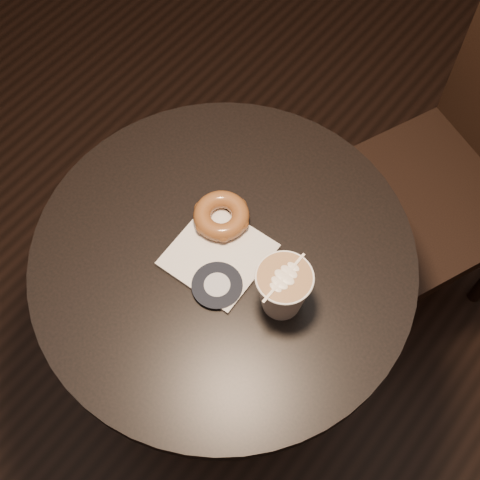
{
  "coord_description": "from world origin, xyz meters",
  "views": [
    {
      "loc": [
        0.36,
        -0.39,
        1.82
      ],
      "look_at": [
        0.01,
        0.03,
        0.79
      ],
      "focal_mm": 50.0,
      "sensor_mm": 36.0,
      "label": 1
    }
  ],
  "objects_px": {
    "cafe_table": "(225,299)",
    "doughnut": "(221,216)",
    "chair": "(476,154)",
    "pastry_bag": "(218,255)",
    "latte_cup": "(283,290)"
  },
  "relations": [
    {
      "from": "cafe_table",
      "to": "chair",
      "type": "bearing_deg",
      "value": 70.55
    },
    {
      "from": "chair",
      "to": "doughnut",
      "type": "xyz_separation_m",
      "value": [
        -0.27,
        -0.58,
        0.2
      ]
    },
    {
      "from": "doughnut",
      "to": "latte_cup",
      "type": "height_order",
      "value": "latte_cup"
    },
    {
      "from": "pastry_bag",
      "to": "latte_cup",
      "type": "relative_size",
      "value": 1.51
    },
    {
      "from": "cafe_table",
      "to": "chair",
      "type": "xyz_separation_m",
      "value": [
        0.22,
        0.63,
        0.02
      ]
    },
    {
      "from": "chair",
      "to": "doughnut",
      "type": "relative_size",
      "value": 9.95
    },
    {
      "from": "doughnut",
      "to": "latte_cup",
      "type": "relative_size",
      "value": 0.96
    },
    {
      "from": "chair",
      "to": "latte_cup",
      "type": "height_order",
      "value": "chair"
    },
    {
      "from": "chair",
      "to": "latte_cup",
      "type": "bearing_deg",
      "value": -75.44
    },
    {
      "from": "chair",
      "to": "pastry_bag",
      "type": "height_order",
      "value": "chair"
    },
    {
      "from": "doughnut",
      "to": "latte_cup",
      "type": "xyz_separation_m",
      "value": [
        0.18,
        -0.06,
        0.03
      ]
    },
    {
      "from": "cafe_table",
      "to": "doughnut",
      "type": "bearing_deg",
      "value": 131.75
    },
    {
      "from": "cafe_table",
      "to": "pastry_bag",
      "type": "relative_size",
      "value": 4.64
    },
    {
      "from": "pastry_bag",
      "to": "doughnut",
      "type": "bearing_deg",
      "value": 121.66
    },
    {
      "from": "doughnut",
      "to": "latte_cup",
      "type": "bearing_deg",
      "value": -17.62
    }
  ]
}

